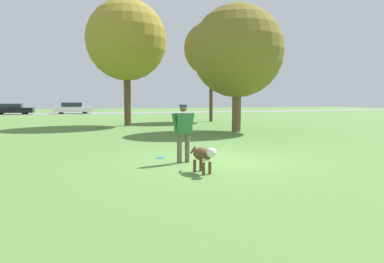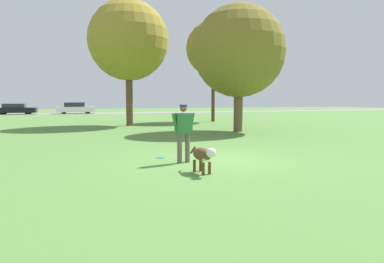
{
  "view_description": "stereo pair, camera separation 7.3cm",
  "coord_description": "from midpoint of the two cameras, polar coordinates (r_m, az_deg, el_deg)",
  "views": [
    {
      "loc": [
        -3.88,
        -8.7,
        1.68
      ],
      "look_at": [
        -0.99,
        -0.8,
        0.9
      ],
      "focal_mm": 32.0,
      "sensor_mm": 36.0,
      "label": 1
    },
    {
      "loc": [
        -3.81,
        -8.72,
        1.68
      ],
      "look_at": [
        -0.99,
        -0.8,
        0.9
      ],
      "focal_mm": 32.0,
      "sensor_mm": 36.0,
      "label": 2
    }
  ],
  "objects": [
    {
      "name": "tree_far_right",
      "position": [
        27.0,
        3.15,
        13.6
      ],
      "size": [
        4.2,
        4.2,
        7.7
      ],
      "color": "#4C3826",
      "rests_on": "ground_plane"
    },
    {
      "name": "parked_car_white",
      "position": [
        44.35,
        -19.34,
        3.69
      ],
      "size": [
        4.55,
        1.89,
        1.38
      ],
      "rotation": [
        0.0,
        0.0,
        0.02
      ],
      "color": "white",
      "rests_on": "ground_plane"
    },
    {
      "name": "parked_car_black",
      "position": [
        44.95,
        -27.81,
        3.32
      ],
      "size": [
        4.56,
        2.02,
        1.26
      ],
      "rotation": [
        0.0,
        0.0,
        -0.05
      ],
      "color": "black",
      "rests_on": "ground_plane"
    },
    {
      "name": "far_road_strip",
      "position": [
        44.76,
        -15.17,
        2.95
      ],
      "size": [
        120.0,
        6.0,
        0.01
      ],
      "color": "gray",
      "rests_on": "ground_plane"
    },
    {
      "name": "tree_mid_center",
      "position": [
        23.04,
        -10.97,
        14.67
      ],
      "size": [
        5.15,
        5.15,
        8.07
      ],
      "color": "brown",
      "rests_on": "ground_plane"
    },
    {
      "name": "person",
      "position": [
        9.11,
        -1.69,
        0.5
      ],
      "size": [
        0.7,
        0.3,
        1.56
      ],
      "rotation": [
        0.0,
        0.0,
        0.19
      ],
      "color": "#665B4C",
      "rests_on": "ground_plane"
    },
    {
      "name": "dog",
      "position": [
        7.81,
        1.66,
        -3.95
      ],
      "size": [
        0.41,
        1.04,
        0.63
      ],
      "rotation": [
        0.0,
        0.0,
        4.89
      ],
      "color": "brown",
      "rests_on": "ground_plane"
    },
    {
      "name": "tree_near_right",
      "position": [
        18.51,
        7.42,
        13.11
      ],
      "size": [
        4.83,
        4.83,
        6.64
      ],
      "color": "brown",
      "rests_on": "ground_plane"
    },
    {
      "name": "ground_plane",
      "position": [
        9.67,
        3.67,
        -4.72
      ],
      "size": [
        120.0,
        120.0,
        0.0
      ],
      "primitive_type": "plane",
      "color": "#56843D"
    },
    {
      "name": "frisbee",
      "position": [
        10.01,
        -5.5,
        -4.34
      ],
      "size": [
        0.24,
        0.24,
        0.02
      ],
      "color": "#268CE5",
      "rests_on": "ground_plane"
    }
  ]
}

